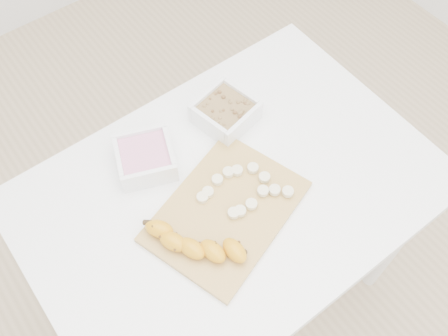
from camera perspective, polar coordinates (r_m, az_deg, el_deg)
ground at (r=1.91m, az=0.56°, el=-13.47°), size 3.50×3.50×0.00m
table at (r=1.30m, az=0.79°, el=-4.49°), size 1.00×0.70×0.75m
bowl_yogurt at (r=1.24m, az=-8.98°, el=1.19°), size 0.18×0.18×0.06m
bowl_granola at (r=1.31m, az=0.17°, el=6.42°), size 0.16×0.16×0.06m
cutting_board at (r=1.18m, az=0.24°, el=-4.96°), size 0.43×0.36×0.01m
banana at (r=1.12m, az=-3.02°, el=-8.60°), size 0.15×0.24×0.04m
banana_slices at (r=1.19m, az=2.20°, el=-2.40°), size 0.20×0.16×0.02m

